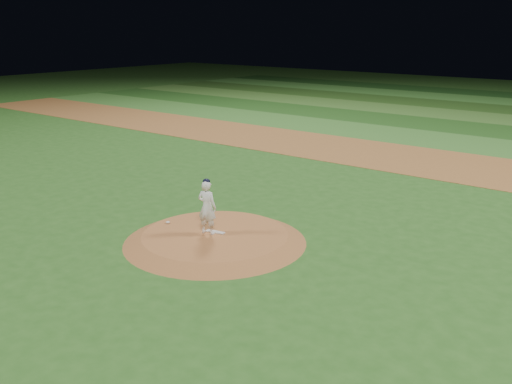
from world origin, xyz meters
TOP-DOWN VIEW (x-y plane):
  - ground at (0.00, 0.00)m, footprint 120.00×120.00m
  - infield_dirt_band at (0.00, 14.00)m, footprint 70.00×6.00m
  - outfield_stripe_0 at (0.00, 19.50)m, footprint 70.00×5.00m
  - outfield_stripe_1 at (0.00, 24.50)m, footprint 70.00×5.00m
  - outfield_stripe_2 at (0.00, 29.50)m, footprint 70.00×5.00m
  - pitchers_mound at (0.00, 0.00)m, footprint 5.50×5.50m
  - pitching_rubber at (-0.08, 0.11)m, footprint 0.64×0.26m
  - rosin_bag at (-1.80, -0.23)m, footprint 0.13×0.13m
  - pitcher_on_mound at (-0.20, -0.11)m, footprint 0.67×0.50m

SIDE VIEW (x-z plane):
  - ground at x=0.00m, z-range 0.00..0.00m
  - outfield_stripe_0 at x=0.00m, z-range 0.00..0.02m
  - outfield_stripe_1 at x=0.00m, z-range 0.00..0.02m
  - outfield_stripe_2 at x=0.00m, z-range 0.00..0.02m
  - infield_dirt_band at x=0.00m, z-range 0.00..0.02m
  - pitchers_mound at x=0.00m, z-range 0.00..0.25m
  - pitching_rubber at x=-0.08m, z-range 0.25..0.28m
  - rosin_bag at x=-1.80m, z-range 0.25..0.32m
  - pitcher_on_mound at x=-0.20m, z-range 0.24..1.95m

